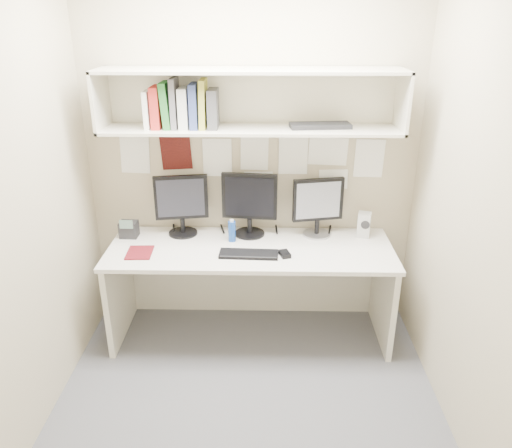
{
  "coord_description": "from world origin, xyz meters",
  "views": [
    {
      "loc": [
        0.1,
        -2.52,
        2.26
      ],
      "look_at": [
        0.04,
        0.35,
        1.03
      ],
      "focal_mm": 35.0,
      "sensor_mm": 36.0,
      "label": 1
    }
  ],
  "objects_px": {
    "monitor_left": "(181,202)",
    "monitor_right": "(318,204)",
    "desk_phone": "(129,229)",
    "keyboard": "(249,254)",
    "maroon_notebook": "(140,253)",
    "desk": "(251,291)",
    "monitor_center": "(249,202)",
    "speaker": "(364,225)"
  },
  "relations": [
    {
      "from": "monitor_left",
      "to": "maroon_notebook",
      "type": "distance_m",
      "value": 0.48
    },
    {
      "from": "monitor_center",
      "to": "speaker",
      "type": "xyz_separation_m",
      "value": [
        0.84,
        -0.02,
        -0.16
      ]
    },
    {
      "from": "monitor_center",
      "to": "desk_phone",
      "type": "relative_size",
      "value": 3.06
    },
    {
      "from": "desk",
      "to": "desk_phone",
      "type": "xyz_separation_m",
      "value": [
        -0.9,
        0.15,
        0.42
      ]
    },
    {
      "from": "desk_phone",
      "to": "speaker",
      "type": "bearing_deg",
      "value": 3.26
    },
    {
      "from": "maroon_notebook",
      "to": "monitor_right",
      "type": "bearing_deg",
      "value": 12.66
    },
    {
      "from": "monitor_left",
      "to": "desk_phone",
      "type": "relative_size",
      "value": 2.94
    },
    {
      "from": "keyboard",
      "to": "desk_phone",
      "type": "relative_size",
      "value": 2.6
    },
    {
      "from": "monitor_right",
      "to": "keyboard",
      "type": "distance_m",
      "value": 0.65
    },
    {
      "from": "maroon_notebook",
      "to": "desk_phone",
      "type": "height_order",
      "value": "desk_phone"
    },
    {
      "from": "desk_phone",
      "to": "keyboard",
      "type": "bearing_deg",
      "value": -16.36
    },
    {
      "from": "monitor_left",
      "to": "desk_phone",
      "type": "xyz_separation_m",
      "value": [
        -0.39,
        -0.07,
        -0.19
      ]
    },
    {
      "from": "desk",
      "to": "speaker",
      "type": "bearing_deg",
      "value": 13.66
    },
    {
      "from": "monitor_right",
      "to": "speaker",
      "type": "height_order",
      "value": "monitor_right"
    },
    {
      "from": "monitor_center",
      "to": "desk_phone",
      "type": "height_order",
      "value": "monitor_center"
    },
    {
      "from": "monitor_left",
      "to": "monitor_right",
      "type": "xyz_separation_m",
      "value": [
        0.99,
        0.0,
        -0.01
      ]
    },
    {
      "from": "monitor_center",
      "to": "monitor_right",
      "type": "height_order",
      "value": "monitor_center"
    },
    {
      "from": "keyboard",
      "to": "maroon_notebook",
      "type": "distance_m",
      "value": 0.75
    },
    {
      "from": "monitor_right",
      "to": "maroon_notebook",
      "type": "relative_size",
      "value": 2.09
    },
    {
      "from": "desk",
      "to": "speaker",
      "type": "xyz_separation_m",
      "value": [
        0.83,
        0.2,
        0.45
      ]
    },
    {
      "from": "desk",
      "to": "maroon_notebook",
      "type": "distance_m",
      "value": 0.85
    },
    {
      "from": "monitor_left",
      "to": "desk_phone",
      "type": "distance_m",
      "value": 0.43
    },
    {
      "from": "monitor_right",
      "to": "desk_phone",
      "type": "height_order",
      "value": "monitor_right"
    },
    {
      "from": "desk",
      "to": "maroon_notebook",
      "type": "xyz_separation_m",
      "value": [
        -0.76,
        -0.12,
        0.37
      ]
    },
    {
      "from": "monitor_left",
      "to": "maroon_notebook",
      "type": "bearing_deg",
      "value": -135.71
    },
    {
      "from": "desk",
      "to": "desk_phone",
      "type": "bearing_deg",
      "value": 170.35
    },
    {
      "from": "maroon_notebook",
      "to": "monitor_center",
      "type": "bearing_deg",
      "value": 21.87
    },
    {
      "from": "monitor_left",
      "to": "monitor_center",
      "type": "bearing_deg",
      "value": -9.55
    },
    {
      "from": "desk",
      "to": "keyboard",
      "type": "relative_size",
      "value": 5.01
    },
    {
      "from": "desk",
      "to": "maroon_notebook",
      "type": "height_order",
      "value": "maroon_notebook"
    },
    {
      "from": "monitor_center",
      "to": "maroon_notebook",
      "type": "xyz_separation_m",
      "value": [
        -0.74,
        -0.34,
        -0.25
      ]
    },
    {
      "from": "monitor_left",
      "to": "desk_phone",
      "type": "bearing_deg",
      "value": -179.75
    },
    {
      "from": "monitor_center",
      "to": "monitor_right",
      "type": "xyz_separation_m",
      "value": [
        0.5,
        0.0,
        -0.02
      ]
    },
    {
      "from": "monitor_right",
      "to": "desk_phone",
      "type": "relative_size",
      "value": 2.83
    },
    {
      "from": "monitor_left",
      "to": "speaker",
      "type": "relative_size",
      "value": 2.48
    },
    {
      "from": "speaker",
      "to": "monitor_center",
      "type": "bearing_deg",
      "value": -166.53
    },
    {
      "from": "keyboard",
      "to": "desk_phone",
      "type": "xyz_separation_m",
      "value": [
        -0.89,
        0.29,
        0.05
      ]
    },
    {
      "from": "monitor_left",
      "to": "monitor_center",
      "type": "distance_m",
      "value": 0.5
    },
    {
      "from": "desk",
      "to": "monitor_center",
      "type": "bearing_deg",
      "value": 93.59
    },
    {
      "from": "monitor_left",
      "to": "monitor_right",
      "type": "distance_m",
      "value": 0.99
    },
    {
      "from": "keyboard",
      "to": "speaker",
      "type": "distance_m",
      "value": 0.9
    },
    {
      "from": "monitor_center",
      "to": "keyboard",
      "type": "bearing_deg",
      "value": -83.17
    }
  ]
}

